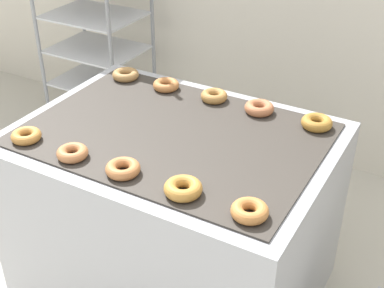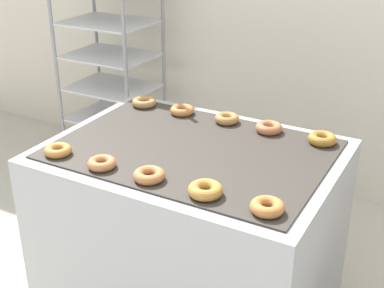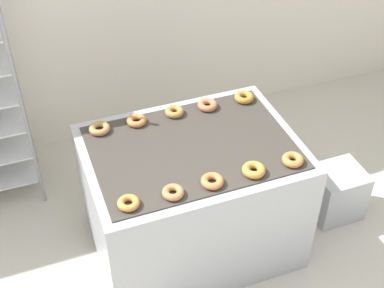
{
  "view_description": "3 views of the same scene",
  "coord_description": "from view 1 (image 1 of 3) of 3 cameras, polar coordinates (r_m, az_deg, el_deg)",
  "views": [
    {
      "loc": [
        0.96,
        -0.84,
        1.9
      ],
      "look_at": [
        0.0,
        0.86,
        0.7
      ],
      "focal_mm": 50.0,
      "sensor_mm": 36.0,
      "label": 1
    },
    {
      "loc": [
        1.0,
        -1.12,
        1.83
      ],
      "look_at": [
        0.0,
        0.71,
        0.85
      ],
      "focal_mm": 50.0,
      "sensor_mm": 36.0,
      "label": 2
    },
    {
      "loc": [
        -0.83,
        -1.5,
        2.81
      ],
      "look_at": [
        0.0,
        0.71,
        0.85
      ],
      "focal_mm": 50.0,
      "sensor_mm": 36.0,
      "label": 3
    }
  ],
  "objects": [
    {
      "name": "donut_far_center",
      "position": [
        2.36,
        2.37,
        5.14
      ],
      "size": [
        0.12,
        0.12,
        0.04
      ],
      "primitive_type": "torus",
      "color": "#A8753B",
      "rests_on": "fryer_machine"
    },
    {
      "name": "donut_far_rightmost",
      "position": [
        2.2,
        13.16,
        2.24
      ],
      "size": [
        0.13,
        0.13,
        0.04
      ],
      "primitive_type": "torus",
      "color": "#A7742C",
      "rests_on": "fryer_machine"
    },
    {
      "name": "donut_far_right",
      "position": [
        2.27,
        7.18,
        3.84
      ],
      "size": [
        0.12,
        0.12,
        0.04
      ],
      "primitive_type": "torus",
      "color": "#B46B44",
      "rests_on": "fryer_machine"
    },
    {
      "name": "donut_far_left",
      "position": [
        2.46,
        -2.79,
        6.31
      ],
      "size": [
        0.12,
        0.12,
        0.04
      ],
      "primitive_type": "torus",
      "color": "#B8733D",
      "rests_on": "fryer_machine"
    },
    {
      "name": "donut_near_leftmost",
      "position": [
        2.15,
        -17.27,
        0.84
      ],
      "size": [
        0.12,
        0.12,
        0.04
      ],
      "primitive_type": "torus",
      "color": "#BE7F39",
      "rests_on": "fryer_machine"
    },
    {
      "name": "fryer_machine",
      "position": [
        2.35,
        -1.81,
        -7.62
      ],
      "size": [
        1.25,
        0.92,
        0.83
      ],
      "color": "#A8AAB2",
      "rests_on": "ground_plane"
    },
    {
      "name": "donut_far_leftmost",
      "position": [
        2.58,
        -7.1,
        7.35
      ],
      "size": [
        0.13,
        0.13,
        0.04
      ],
      "primitive_type": "torus",
      "color": "#A67844",
      "rests_on": "fryer_machine"
    },
    {
      "name": "donut_near_rightmost",
      "position": [
        1.68,
        6.17,
        -7.12
      ],
      "size": [
        0.12,
        0.12,
        0.04
      ],
      "primitive_type": "torus",
      "color": "#BD773B",
      "rests_on": "fryer_machine"
    },
    {
      "name": "donut_near_left",
      "position": [
        2.0,
        -12.64,
        -0.93
      ],
      "size": [
        0.12,
        0.12,
        0.04
      ],
      "primitive_type": "torus",
      "color": "#B77243",
      "rests_on": "fryer_machine"
    },
    {
      "name": "donut_near_center",
      "position": [
        1.88,
        -7.38,
        -2.63
      ],
      "size": [
        0.12,
        0.12,
        0.04
      ],
      "primitive_type": "torus",
      "color": "#B7723F",
      "rests_on": "fryer_machine"
    },
    {
      "name": "donut_near_right",
      "position": [
        1.77,
        -0.96,
        -4.76
      ],
      "size": [
        0.13,
        0.13,
        0.04
      ],
      "primitive_type": "torus",
      "color": "#B98036",
      "rests_on": "fryer_machine"
    }
  ]
}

